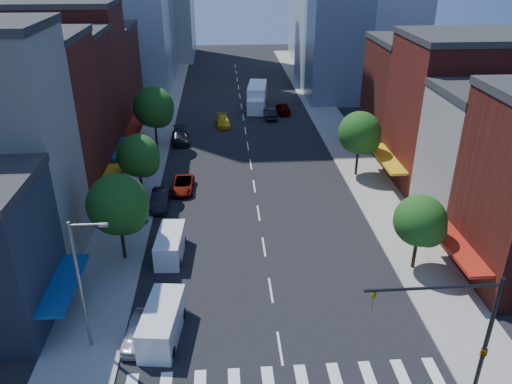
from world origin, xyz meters
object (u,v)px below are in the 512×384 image
parked_car_second (160,199)px  pedestrian_near (63,303)px  parked_car_rear (180,137)px  box_truck (257,97)px  cargo_van_near (162,324)px  traffic_car_far (283,108)px  parked_car_front (138,332)px  traffic_car_oncoming (270,113)px  cargo_van_far (170,246)px  taxi (223,121)px  parked_car_third (183,185)px  pedestrian_far (144,215)px

parked_car_second → pedestrian_near: 16.55m
parked_car_rear → box_truck: bearing=46.7°
cargo_van_near → traffic_car_far: cargo_van_near is taller
parked_car_front → pedestrian_near: 6.17m
parked_car_rear → pedestrian_near: (-5.82, -33.80, 0.19)m
cargo_van_near → traffic_car_oncoming: size_ratio=1.19×
cargo_van_near → cargo_van_far: bearing=98.8°
cargo_van_far → taxi: size_ratio=1.11×
pedestrian_near → cargo_van_far: bearing=-29.7°
parked_car_front → taxi: 43.44m
cargo_van_far → box_truck: bearing=79.8°
box_truck → parked_car_front: bearing=-94.9°
parked_car_rear → cargo_van_near: bearing=-94.3°
parked_car_rear → parked_car_third: bearing=-91.5°
parked_car_rear → cargo_van_far: (0.90, -27.04, 0.28)m
box_truck → pedestrian_far: (-13.01, -36.16, -0.73)m
parked_car_third → parked_car_rear: 14.66m
parked_car_rear → parked_car_second: bearing=-98.7°
parked_car_front → parked_car_second: (-0.44, 18.68, 0.06)m
parked_car_front → pedestrian_near: pedestrian_near is taller
pedestrian_far → parked_car_front: bearing=17.4°
cargo_van_far → traffic_car_far: size_ratio=1.10×
parked_car_second → traffic_car_oncoming: 30.47m
cargo_van_near → taxi: size_ratio=1.22×
parked_car_rear → pedestrian_far: pedestrian_far is taller
parked_car_front → parked_car_rear: size_ratio=0.78×
parked_car_second → taxi: bearing=75.0°
cargo_van_near → traffic_car_oncoming: bearing=83.3°
parked_car_second → parked_car_third: size_ratio=1.00×
parked_car_third → traffic_car_far: size_ratio=1.01×
box_truck → traffic_car_oncoming: bearing=-66.1°
traffic_car_oncoming → traffic_car_far: 3.27m
traffic_car_far → pedestrian_far: (-16.80, -33.23, 0.21)m
cargo_van_near → pedestrian_far: (-3.09, 15.07, -0.13)m
cargo_van_far → box_truck: size_ratio=0.54×
parked_car_front → taxi: parked_car_front is taller
parked_car_rear → traffic_car_far: (14.87, 11.69, 0.02)m
parked_car_second → parked_car_third: 3.96m
parked_car_front → cargo_van_near: (1.55, 0.10, 0.42)m
box_truck → pedestrian_far: 38.44m
parked_car_second → box_truck: bearing=69.8°
cargo_van_near → box_truck: size_ratio=0.60×
taxi → cargo_van_near: bearing=-100.0°
cargo_van_far → taxi: (4.73, 33.34, -0.38)m
cargo_van_near → traffic_car_far: bearing=81.4°
traffic_car_oncoming → traffic_car_far: (2.24, 2.37, 0.02)m
traffic_car_oncoming → box_truck: size_ratio=0.50×
parked_car_front → traffic_car_oncoming: traffic_car_oncoming is taller
cargo_van_near → box_truck: bearing=86.3°
parked_car_third → cargo_van_near: size_ratio=0.84×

